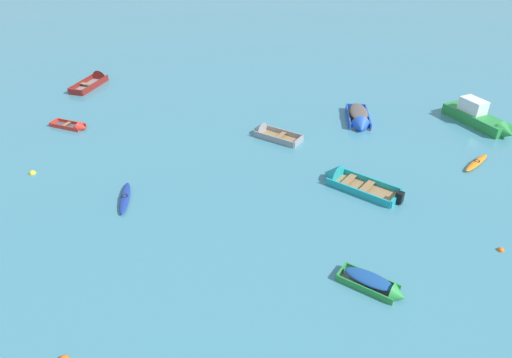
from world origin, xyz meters
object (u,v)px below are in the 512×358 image
at_px(kayak_orange_far_back, 477,163).
at_px(rowboat_grey_distant_center, 267,133).
at_px(kayak_deep_blue_back_row_center, 125,198).
at_px(mooring_buoy_central, 33,173).
at_px(rowboat_maroon_center, 96,80).
at_px(rowboat_green_foreground_center, 379,286).
at_px(mooring_buoy_near_foreground, 500,250).
at_px(motor_launch_green_near_left, 480,118).
at_px(rowboat_turquoise_near_right, 345,180).
at_px(rowboat_red_far_right, 76,127).
at_px(rowboat_blue_near_camera, 359,119).

bearing_deg(kayak_orange_far_back, rowboat_grey_distant_center, 169.42).
bearing_deg(kayak_deep_blue_back_row_center, mooring_buoy_central, 162.63).
bearing_deg(rowboat_maroon_center, rowboat_grey_distant_center, -28.15).
bearing_deg(kayak_deep_blue_back_row_center, rowboat_green_foreground_center, -21.86).
height_order(mooring_buoy_central, mooring_buoy_near_foreground, mooring_buoy_central).
height_order(rowboat_green_foreground_center, rowboat_grey_distant_center, rowboat_grey_distant_center).
bearing_deg(kayak_deep_blue_back_row_center, kayak_orange_far_back, 16.89).
height_order(kayak_deep_blue_back_row_center, rowboat_grey_distant_center, rowboat_grey_distant_center).
height_order(rowboat_grey_distant_center, mooring_buoy_central, rowboat_grey_distant_center).
height_order(motor_launch_green_near_left, mooring_buoy_near_foreground, motor_launch_green_near_left).
bearing_deg(rowboat_maroon_center, kayak_deep_blue_back_row_center, -62.57).
xyz_separation_m(kayak_deep_blue_back_row_center, rowboat_turquoise_near_right, (12.11, 3.11, 0.07)).
distance_m(rowboat_green_foreground_center, rowboat_grey_distant_center, 15.22).
bearing_deg(mooring_buoy_near_foreground, kayak_deep_blue_back_row_center, 174.03).
xyz_separation_m(rowboat_grey_distant_center, motor_launch_green_near_left, (15.14, 3.34, 0.36)).
relative_size(rowboat_green_foreground_center, rowboat_turquoise_near_right, 0.64).
distance_m(kayak_deep_blue_back_row_center, motor_launch_green_near_left, 25.23).
relative_size(rowboat_green_foreground_center, rowboat_grey_distant_center, 0.79).
bearing_deg(mooring_buoy_near_foreground, motor_launch_green_near_left, 77.98).
bearing_deg(rowboat_maroon_center, mooring_buoy_central, -80.99).
relative_size(kayak_orange_far_back, rowboat_maroon_center, 0.55).
relative_size(kayak_orange_far_back, rowboat_red_far_right, 0.84).
height_order(rowboat_blue_near_camera, rowboat_maroon_center, rowboat_blue_near_camera).
distance_m(rowboat_red_far_right, kayak_deep_blue_back_row_center, 10.51).
distance_m(rowboat_turquoise_near_right, motor_launch_green_near_left, 13.45).
height_order(kayak_orange_far_back, rowboat_maroon_center, rowboat_maroon_center).
height_order(rowboat_maroon_center, mooring_buoy_central, rowboat_maroon_center).
xyz_separation_m(rowboat_blue_near_camera, mooring_buoy_near_foreground, (5.65, -13.32, -0.37)).
relative_size(rowboat_maroon_center, rowboat_grey_distant_center, 1.23).
bearing_deg(rowboat_maroon_center, motor_launch_green_near_left, -9.50).
relative_size(rowboat_green_foreground_center, motor_launch_green_near_left, 0.55).
height_order(rowboat_green_foreground_center, kayak_orange_far_back, rowboat_green_foreground_center).
distance_m(kayak_deep_blue_back_row_center, mooring_buoy_central, 6.85).
xyz_separation_m(rowboat_red_far_right, mooring_buoy_central, (0.06, -6.14, -0.13)).
height_order(rowboat_red_far_right, mooring_buoy_central, rowboat_red_far_right).
xyz_separation_m(kayak_orange_far_back, kayak_deep_blue_back_row_center, (-20.37, -6.19, 0.01)).
distance_m(rowboat_blue_near_camera, rowboat_grey_distant_center, 7.02).
xyz_separation_m(rowboat_green_foreground_center, rowboat_maroon_center, (-22.07, 22.49, -0.03)).
distance_m(kayak_orange_far_back, motor_launch_green_near_left, 6.12).
height_order(rowboat_grey_distant_center, motor_launch_green_near_left, motor_launch_green_near_left).
bearing_deg(rowboat_grey_distant_center, rowboat_green_foreground_center, -66.40).
distance_m(rowboat_blue_near_camera, rowboat_turquoise_near_right, 8.33).
xyz_separation_m(motor_launch_green_near_left, mooring_buoy_near_foreground, (-2.99, -14.02, -0.56)).
bearing_deg(kayak_orange_far_back, rowboat_maroon_center, 159.36).
xyz_separation_m(rowboat_green_foreground_center, rowboat_turquoise_near_right, (-1.01, 8.37, -0.04)).
relative_size(rowboat_maroon_center, kayak_deep_blue_back_row_center, 1.50).
height_order(rowboat_green_foreground_center, rowboat_red_far_right, rowboat_green_foreground_center).
height_order(rowboat_green_foreground_center, rowboat_maroon_center, rowboat_maroon_center).
distance_m(rowboat_green_foreground_center, rowboat_turquoise_near_right, 8.43).
relative_size(rowboat_blue_near_camera, motor_launch_green_near_left, 0.77).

